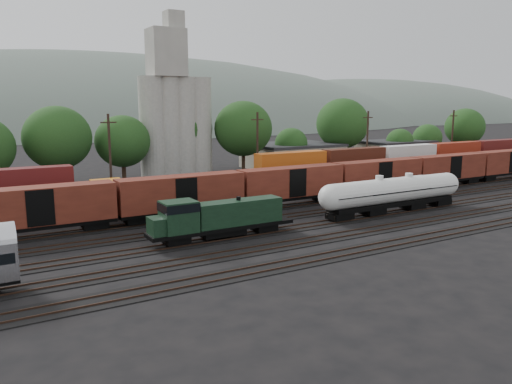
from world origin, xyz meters
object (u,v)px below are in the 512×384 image
tank_car_a (379,193)px  orange_locomotive (144,194)px  green_locomotive (215,217)px  grain_silo (175,116)px

tank_car_a → orange_locomotive: 28.48m
green_locomotive → grain_silo: 43.68m
green_locomotive → orange_locomotive: size_ratio=0.89×
tank_car_a → orange_locomotive: tank_car_a is taller
grain_silo → orange_locomotive: bearing=-119.1°
tank_car_a → orange_locomotive: (-24.21, 15.00, -0.26)m
green_locomotive → grain_silo: bearing=73.5°
tank_car_a → green_locomotive: bearing=180.0°
tank_car_a → orange_locomotive: bearing=148.2°
tank_car_a → grain_silo: grain_silo is taller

